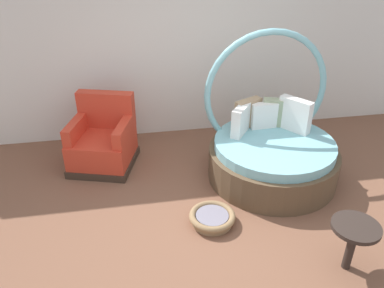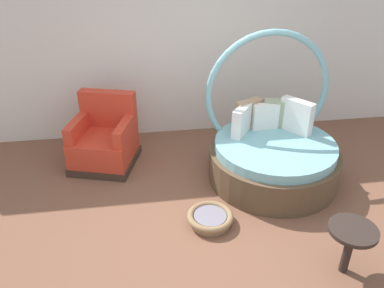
{
  "view_description": "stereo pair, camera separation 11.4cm",
  "coord_description": "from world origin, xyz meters",
  "px_view_note": "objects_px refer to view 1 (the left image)",
  "views": [
    {
      "loc": [
        -0.77,
        -3.15,
        2.87
      ],
      "look_at": [
        -0.07,
        0.88,
        0.55
      ],
      "focal_mm": 36.25,
      "sensor_mm": 36.0,
      "label": 1
    },
    {
      "loc": [
        -0.66,
        -3.16,
        2.87
      ],
      "look_at": [
        -0.07,
        0.88,
        0.55
      ],
      "focal_mm": 36.25,
      "sensor_mm": 36.0,
      "label": 2
    }
  ],
  "objects_px": {
    "round_daybed": "(271,149)",
    "pet_basket": "(212,218)",
    "red_armchair": "(103,142)",
    "side_table": "(354,233)"
  },
  "relations": [
    {
      "from": "round_daybed",
      "to": "pet_basket",
      "type": "relative_size",
      "value": 3.55
    },
    {
      "from": "red_armchair",
      "to": "pet_basket",
      "type": "relative_size",
      "value": 1.95
    },
    {
      "from": "red_armchair",
      "to": "side_table",
      "type": "height_order",
      "value": "red_armchair"
    },
    {
      "from": "red_armchair",
      "to": "side_table",
      "type": "relative_size",
      "value": 1.91
    },
    {
      "from": "round_daybed",
      "to": "side_table",
      "type": "bearing_deg",
      "value": -83.91
    },
    {
      "from": "side_table",
      "to": "pet_basket",
      "type": "bearing_deg",
      "value": 143.36
    },
    {
      "from": "round_daybed",
      "to": "side_table",
      "type": "distance_m",
      "value": 1.68
    },
    {
      "from": "round_daybed",
      "to": "side_table",
      "type": "xyz_separation_m",
      "value": [
        0.18,
        -1.67,
        0.05
      ]
    },
    {
      "from": "round_daybed",
      "to": "pet_basket",
      "type": "distance_m",
      "value": 1.3
    },
    {
      "from": "red_armchair",
      "to": "pet_basket",
      "type": "distance_m",
      "value": 1.9
    }
  ]
}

